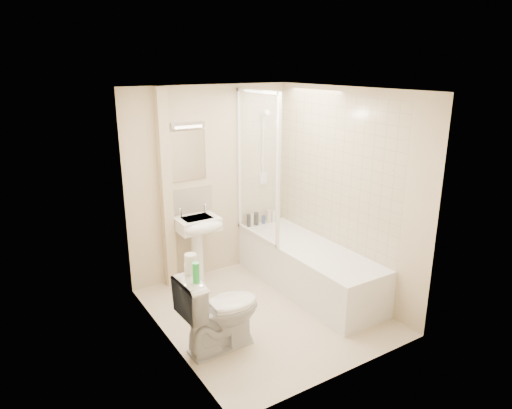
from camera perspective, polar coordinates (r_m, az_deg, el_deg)
floor at (r=5.20m, az=1.11°, el=-13.22°), size 2.50×2.50×0.00m
wall_back at (r=5.75m, az=-5.65°, el=2.70°), size 2.20×0.02×2.40m
wall_left at (r=4.24m, az=-11.36°, el=-2.93°), size 0.02×2.50×2.40m
wall_right at (r=5.37m, az=11.07°, el=1.39°), size 0.02×2.50×2.40m
ceiling at (r=4.49m, az=1.29°, el=14.21°), size 2.20×2.50×0.02m
tile_back at (r=6.05m, az=0.73°, el=5.69°), size 0.70×0.01×1.75m
tile_right at (r=5.45m, az=9.69°, el=4.14°), size 0.01×2.10×1.75m
pipe_boxing at (r=5.46m, az=-11.18°, el=1.66°), size 0.12×0.12×2.40m
splashback at (r=5.67m, az=-8.28°, el=0.59°), size 0.60×0.02×0.30m
mirror at (r=5.54m, az=-8.52°, el=6.05°), size 0.46×0.01×0.60m
strip_light at (r=5.46m, az=-8.59°, el=9.82°), size 0.42×0.07×0.07m
bathtub at (r=5.61m, az=6.49°, el=-7.64°), size 0.70×2.10×0.55m
shower_screen at (r=5.50m, az=0.14°, el=4.78°), size 0.04×0.92×1.80m
shower_fixture at (r=5.99m, az=0.95°, el=6.75°), size 0.10×0.16×0.99m
pedestal_sink at (r=5.58m, az=-7.18°, el=-3.39°), size 0.50×0.47×0.97m
bottle_black_a at (r=6.07m, az=-0.91°, el=-2.01°), size 0.05×0.05×0.17m
bottle_white_a at (r=6.09m, az=-0.59°, el=-1.96°), size 0.06×0.06×0.17m
bottle_black_b at (r=6.13m, az=0.03°, el=-1.80°), size 0.06×0.06×0.17m
bottle_blue at (r=6.20m, az=0.94°, el=-1.87°), size 0.05×0.05×0.11m
bottle_cream at (r=6.23m, az=1.65°, el=-1.45°), size 0.07×0.07×0.18m
bottle_white_b at (r=6.28m, az=2.22°, el=-1.48°), size 0.05×0.05×0.14m
bottle_green at (r=6.31m, az=2.53°, el=-1.67°), size 0.06×0.06×0.08m
toilet at (r=4.45m, az=-4.50°, el=-13.04°), size 0.51×0.82×0.80m
toilet_roll_lower at (r=4.23m, az=-8.25°, el=-7.93°), size 0.10×0.10×0.10m
toilet_roll_upper at (r=4.16m, az=-8.18°, el=-6.85°), size 0.11×0.11×0.10m
green_bottle at (r=4.05m, az=-7.50°, el=-8.45°), size 0.06×0.06×0.19m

